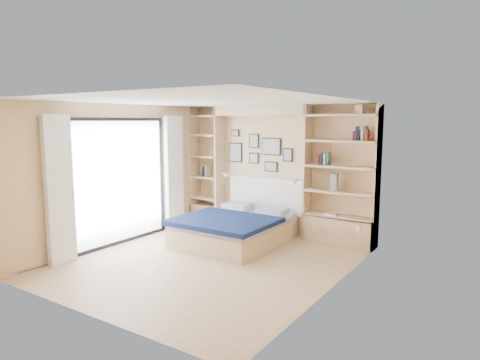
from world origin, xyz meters
The scene contains 8 objects.
ground centered at (0.00, 0.00, 0.00)m, with size 4.50×4.50×0.00m, color tan.
room_shell centered at (-0.39, 1.52, 1.08)m, with size 4.50×4.50×4.50m.
bed centered at (-0.27, 1.13, 0.27)m, with size 1.69×2.16×1.07m.
photo_gallery centered at (-0.45, 2.22, 1.60)m, with size 1.48×0.02×0.82m.
reading_lamps centered at (-0.30, 2.00, 1.10)m, with size 1.92×0.12×0.15m.
shelf_decor centered at (1.07, 2.07, 1.69)m, with size 3.52×0.23×2.03m.
deck centered at (-3.60, 0.00, 0.00)m, with size 3.20×4.00×0.05m, color #756856.
deck_chair centered at (-3.51, 0.23, 0.37)m, with size 0.51×0.80×0.78m.
Camera 1 is at (3.95, -5.17, 2.21)m, focal length 32.00 mm.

